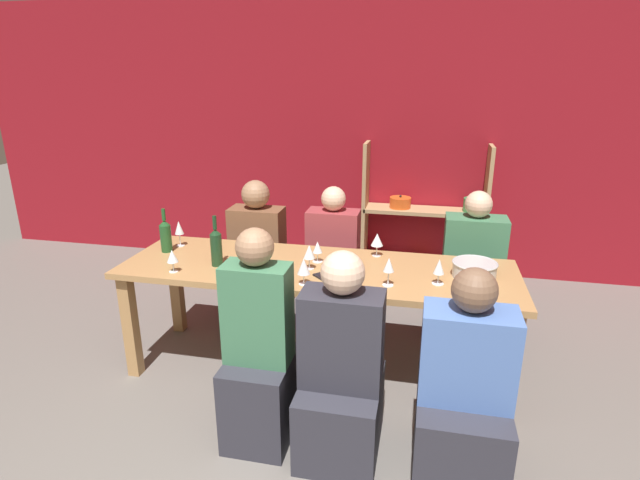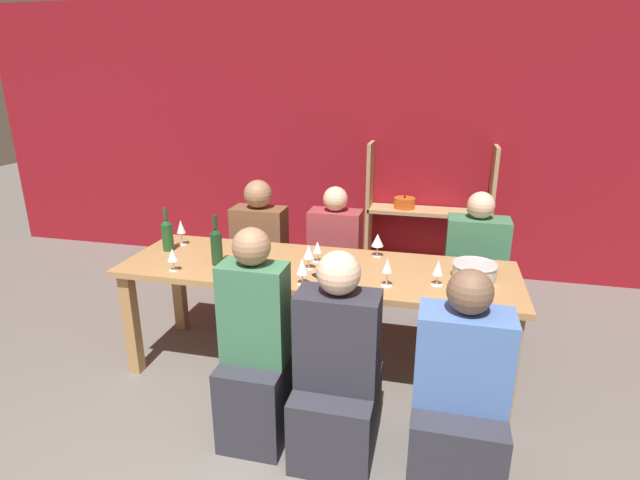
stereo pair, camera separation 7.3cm
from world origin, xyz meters
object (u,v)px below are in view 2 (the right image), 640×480
object	(u,v)px
wine_glass_empty_c	(242,259)
person_far_c	(335,274)
wine_glass_red_c	(309,252)
wine_glass_empty_a	(438,268)
dining_table	(316,279)
person_near_b	(458,408)
wine_glass_white_d	(173,256)
person_far_b	(473,286)
wine_glass_red_e	(302,267)
wine_glass_white_a	(378,241)
person_near_c	(337,382)
person_near_a	(257,363)
mixing_bowl	(474,270)
wine_glass_red_d	(317,248)
person_far_a	(261,267)
wine_glass_white_c	(254,238)
wine_glass_red_b	(261,254)
wine_glass_white_b	(181,227)
wine_bottle_dark	(167,234)
wine_glass_empty_b	(351,264)
cell_phone	(323,277)
wine_bottle_green	(216,246)
wine_glass_red_a	(387,267)
shelf_unit	(426,236)

from	to	relation	value
wine_glass_empty_c	person_far_c	size ratio (longest dim) A/B	0.15
wine_glass_red_c	wine_glass_empty_a	bearing A→B (deg)	-5.36
dining_table	person_near_b	xyz separation A→B (m)	(0.91, -0.78, -0.27)
wine_glass_white_d	person_far_b	world-z (taller)	person_far_b
wine_glass_red_e	wine_glass_white_a	bearing A→B (deg)	57.40
person_near_c	person_far_b	bearing A→B (deg)	63.25
wine_glass_empty_c	person_near_a	distance (m)	0.66
mixing_bowl	wine_glass_white_d	bearing A→B (deg)	-170.31
person_far_c	person_near_a	bearing A→B (deg)	85.18
wine_glass_red_d	person_far_a	distance (m)	1.02
wine_glass_white_a	wine_glass_empty_c	size ratio (longest dim) A/B	0.98
wine_glass_white_c	wine_glass_red_b	size ratio (longest dim) A/B	0.95
wine_glass_white_c	person_near_a	world-z (taller)	person_near_a
wine_glass_white_b	person_near_c	size ratio (longest dim) A/B	0.16
wine_bottle_dark	wine_glass_empty_b	size ratio (longest dim) A/B	1.74
dining_table	wine_glass_white_c	world-z (taller)	wine_glass_white_c
wine_glass_empty_c	cell_phone	world-z (taller)	wine_glass_empty_c
wine_bottle_green	person_far_c	bearing A→B (deg)	54.82
wine_glass_red_a	person_far_c	size ratio (longest dim) A/B	0.15
person_near_b	person_near_c	size ratio (longest dim) A/B	0.99
shelf_unit	wine_glass_red_c	distance (m)	2.10
wine_glass_white_d	dining_table	bearing A→B (deg)	17.95
wine_bottle_dark	person_near_b	world-z (taller)	person_near_b
dining_table	wine_glass_red_d	distance (m)	0.21
person_near_b	dining_table	bearing A→B (deg)	139.24
wine_glass_red_a	person_far_a	size ratio (longest dim) A/B	0.15
wine_glass_empty_a	wine_glass_empty_b	xyz separation A→B (m)	(-0.51, -0.10, 0.02)
wine_glass_red_a	person_far_b	xyz separation A→B (m)	(0.57, 0.98, -0.48)
wine_glass_white_c	person_near_c	bearing A→B (deg)	-48.75
shelf_unit	person_far_c	world-z (taller)	shelf_unit
shelf_unit	dining_table	xyz separation A→B (m)	(-0.66, -1.88, 0.25)
wine_bottle_green	wine_glass_white_b	size ratio (longest dim) A/B	1.78
wine_glass_empty_c	mixing_bowl	bearing A→B (deg)	12.53
wine_bottle_dark	person_far_a	world-z (taller)	person_far_a
person_near_c	wine_bottle_green	bearing A→B (deg)	146.64
wine_glass_white_d	cell_phone	bearing A→B (deg)	6.05
mixing_bowl	wine_glass_empty_a	bearing A→B (deg)	-143.84
shelf_unit	person_near_b	size ratio (longest dim) A/B	1.18
person_near_b	wine_bottle_dark	bearing A→B (deg)	157.17
dining_table	wine_glass_white_d	distance (m)	0.93
wine_glass_red_c	person_near_a	xyz separation A→B (m)	(-0.12, -0.67, -0.42)
wine_glass_red_c	person_far_c	distance (m)	0.92
wine_glass_red_a	person_near_a	distance (m)	0.92
wine_glass_red_b	person_near_c	xyz separation A→B (m)	(0.60, -0.55, -0.48)
wine_glass_red_d	wine_glass_red_e	distance (m)	0.38
wine_bottle_dark	wine_glass_red_b	world-z (taller)	wine_bottle_dark
wine_bottle_dark	person_far_b	xyz separation A→B (m)	(2.15, 0.71, -0.48)
cell_phone	wine_glass_red_b	bearing A→B (deg)	-179.53
wine_glass_white_b	wine_glass_empty_b	xyz separation A→B (m)	(1.33, -0.41, -0.01)
wine_glass_red_d	shelf_unit	bearing A→B (deg)	69.53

